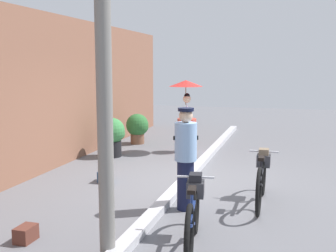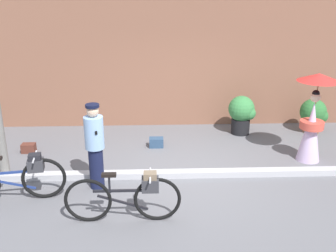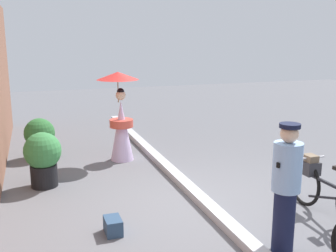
# 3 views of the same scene
# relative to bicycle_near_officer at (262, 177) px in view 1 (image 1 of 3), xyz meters

# --- Properties ---
(ground_plane) EXTENTS (30.00, 30.00, 0.00)m
(ground_plane) POSITION_rel_bicycle_near_officer_xyz_m (0.90, 1.47, -0.44)
(ground_plane) COLOR slate
(building_wall) EXTENTS (14.00, 0.40, 3.32)m
(building_wall) POSITION_rel_bicycle_near_officer_xyz_m (0.90, 4.66, 1.22)
(building_wall) COLOR brown
(building_wall) RESTS_ON ground_plane
(sidewalk_curb) EXTENTS (14.00, 0.20, 0.12)m
(sidewalk_curb) POSITION_rel_bicycle_near_officer_xyz_m (0.90, 1.47, -0.38)
(sidewalk_curb) COLOR #B2B2B7
(sidewalk_curb) RESTS_ON ground_plane
(bicycle_near_officer) EXTENTS (1.81, 0.48, 0.83)m
(bicycle_near_officer) POSITION_rel_bicycle_near_officer_xyz_m (0.00, 0.00, 0.00)
(bicycle_near_officer) COLOR black
(bicycle_near_officer) RESTS_ON ground_plane
(bicycle_far_side) EXTENTS (1.82, 0.48, 0.84)m
(bicycle_far_side) POSITION_rel_bicycle_near_officer_xyz_m (-1.95, 0.69, -0.00)
(bicycle_far_side) COLOR black
(bicycle_far_side) RESTS_ON ground_plane
(person_officer) EXTENTS (0.34, 0.37, 1.59)m
(person_officer) POSITION_rel_bicycle_near_officer_xyz_m (-0.64, 1.11, 0.40)
(person_officer) COLOR #141938
(person_officer) RESTS_ON ground_plane
(person_with_parasol) EXTENTS (0.86, 0.86, 1.86)m
(person_with_parasol) POSITION_rel_bicycle_near_officer_xyz_m (3.68, 2.15, 0.52)
(person_with_parasol) COLOR silver
(person_with_parasol) RESTS_ON ground_plane
(potted_plant_by_door) EXTENTS (0.66, 0.65, 0.86)m
(potted_plant_by_door) POSITION_rel_bicycle_near_officer_xyz_m (4.39, 3.76, 0.04)
(potted_plant_by_door) COLOR brown
(potted_plant_by_door) RESTS_ON ground_plane
(potted_plant_small) EXTENTS (0.65, 0.64, 0.96)m
(potted_plant_small) POSITION_rel_bicycle_near_officer_xyz_m (2.58, 3.75, 0.10)
(potted_plant_small) COLOR black
(potted_plant_small) RESTS_ON ground_plane
(backpack_on_pavement) EXTENTS (0.29, 0.20, 0.20)m
(backpack_on_pavement) POSITION_rel_bicycle_near_officer_xyz_m (-2.37, 2.76, -0.34)
(backpack_on_pavement) COLOR #592D23
(backpack_on_pavement) RESTS_ON ground_plane
(backpack_spare) EXTENTS (0.32, 0.21, 0.22)m
(backpack_spare) POSITION_rel_bicycle_near_officer_xyz_m (0.46, 2.97, -0.33)
(backpack_spare) COLOR navy
(backpack_spare) RESTS_ON ground_plane
(utility_pole) EXTENTS (0.18, 0.18, 4.80)m
(utility_pole) POSITION_rel_bicycle_near_officer_xyz_m (-2.47, 1.59, 1.96)
(utility_pole) COLOR slate
(utility_pole) RESTS_ON ground_plane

